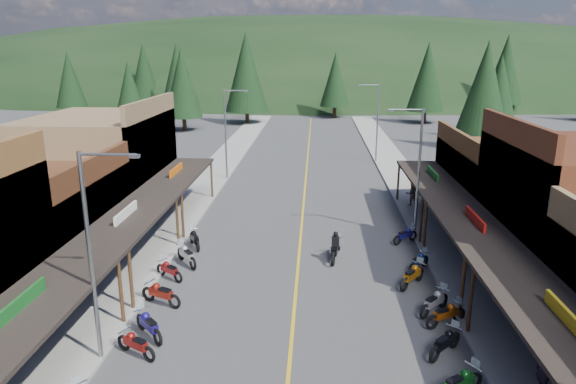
# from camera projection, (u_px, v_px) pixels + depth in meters

# --- Properties ---
(ground) EXTENTS (220.00, 220.00, 0.00)m
(ground) POSITION_uv_depth(u_px,v_px,m) (296.00, 292.00, 24.74)
(ground) COLOR #38383A
(ground) RESTS_ON ground
(centerline) EXTENTS (0.15, 90.00, 0.01)m
(centerline) POSITION_uv_depth(u_px,v_px,m) (305.00, 186.00, 43.98)
(centerline) COLOR gold
(centerline) RESTS_ON ground
(sidewalk_west) EXTENTS (3.40, 94.00, 0.15)m
(sidewalk_west) POSITION_uv_depth(u_px,v_px,m) (205.00, 184.00, 44.42)
(sidewalk_west) COLOR gray
(sidewalk_west) RESTS_ON ground
(sidewalk_east) EXTENTS (3.40, 94.00, 0.15)m
(sidewalk_east) POSITION_uv_depth(u_px,v_px,m) (408.00, 187.00, 43.50)
(sidewalk_east) COLOR gray
(sidewalk_east) RESTS_ON ground
(shop_west_2) EXTENTS (10.90, 9.00, 6.20)m
(shop_west_2) POSITION_uv_depth(u_px,v_px,m) (31.00, 226.00, 26.42)
(shop_west_2) COLOR #3F2111
(shop_west_2) RESTS_ON ground
(shop_west_3) EXTENTS (10.90, 10.20, 8.20)m
(shop_west_3) POSITION_uv_depth(u_px,v_px,m) (103.00, 166.00, 35.40)
(shop_west_3) COLOR brown
(shop_west_3) RESTS_ON ground
(shop_east_3) EXTENTS (10.90, 10.20, 6.20)m
(shop_east_3) POSITION_uv_depth(u_px,v_px,m) (508.00, 186.00, 34.21)
(shop_east_3) COLOR #4C2D16
(shop_east_3) RESTS_ON ground
(streetlight_0) EXTENTS (2.16, 0.18, 8.00)m
(streetlight_0) POSITION_uv_depth(u_px,v_px,m) (93.00, 250.00, 18.14)
(streetlight_0) COLOR gray
(streetlight_0) RESTS_ON ground
(streetlight_1) EXTENTS (2.16, 0.18, 8.00)m
(streetlight_1) POSITION_uv_depth(u_px,v_px,m) (227.00, 130.00, 45.08)
(streetlight_1) COLOR gray
(streetlight_1) RESTS_ON ground
(streetlight_2) EXTENTS (2.16, 0.18, 8.00)m
(streetlight_2) POSITION_uv_depth(u_px,v_px,m) (417.00, 167.00, 30.88)
(streetlight_2) COLOR gray
(streetlight_2) RESTS_ON ground
(streetlight_3) EXTENTS (2.16, 0.18, 8.00)m
(streetlight_3) POSITION_uv_depth(u_px,v_px,m) (376.00, 119.00, 52.04)
(streetlight_3) COLOR gray
(streetlight_3) RESTS_ON ground
(ridge_hill) EXTENTS (310.00, 140.00, 60.00)m
(ridge_hill) POSITION_uv_depth(u_px,v_px,m) (314.00, 88.00, 154.62)
(ridge_hill) COLOR black
(ridge_hill) RESTS_ON ground
(pine_0) EXTENTS (5.04, 5.04, 11.00)m
(pine_0) POSITION_uv_depth(u_px,v_px,m) (69.00, 80.00, 84.76)
(pine_0) COLOR black
(pine_0) RESTS_ON ground
(pine_1) EXTENTS (5.88, 5.88, 12.50)m
(pine_1) POSITION_uv_depth(u_px,v_px,m) (177.00, 73.00, 91.41)
(pine_1) COLOR black
(pine_1) RESTS_ON ground
(pine_2) EXTENTS (6.72, 6.72, 14.00)m
(pine_2) POSITION_uv_depth(u_px,v_px,m) (246.00, 72.00, 78.93)
(pine_2) COLOR black
(pine_2) RESTS_ON ground
(pine_3) EXTENTS (5.04, 5.04, 11.00)m
(pine_3) POSITION_uv_depth(u_px,v_px,m) (335.00, 79.00, 86.29)
(pine_3) COLOR black
(pine_3) RESTS_ON ground
(pine_4) EXTENTS (5.88, 5.88, 12.50)m
(pine_4) POSITION_uv_depth(u_px,v_px,m) (427.00, 77.00, 79.58)
(pine_4) COLOR black
(pine_4) RESTS_ON ground
(pine_5) EXTENTS (6.72, 6.72, 14.00)m
(pine_5) POSITION_uv_depth(u_px,v_px,m) (505.00, 69.00, 90.08)
(pine_5) COLOR black
(pine_5) RESTS_ON ground
(pine_7) EXTENTS (5.88, 5.88, 12.50)m
(pine_7) POSITION_uv_depth(u_px,v_px,m) (144.00, 72.00, 97.60)
(pine_7) COLOR black
(pine_7) RESTS_ON ground
(pine_8) EXTENTS (4.48, 4.48, 10.00)m
(pine_8) POSITION_uv_depth(u_px,v_px,m) (130.00, 95.00, 62.78)
(pine_8) COLOR black
(pine_8) RESTS_ON ground
(pine_9) EXTENTS (4.93, 4.93, 10.80)m
(pine_9) POSITION_uv_depth(u_px,v_px,m) (499.00, 90.00, 65.06)
(pine_9) COLOR black
(pine_9) RESTS_ON ground
(pine_10) EXTENTS (5.38, 5.38, 11.60)m
(pine_10) POSITION_uv_depth(u_px,v_px,m) (182.00, 83.00, 71.97)
(pine_10) COLOR black
(pine_10) RESTS_ON ground
(pine_11) EXTENTS (5.82, 5.82, 12.40)m
(pine_11) POSITION_uv_depth(u_px,v_px,m) (485.00, 87.00, 58.32)
(pine_11) COLOR black
(pine_11) RESTS_ON ground
(bike_west_5) EXTENTS (2.04, 1.55, 1.13)m
(bike_west_5) POSITION_uv_depth(u_px,v_px,m) (136.00, 343.00, 19.43)
(bike_west_5) COLOR maroon
(bike_west_5) RESTS_ON ground
(bike_west_6) EXTENTS (1.99, 2.07, 1.23)m
(bike_west_6) POSITION_uv_depth(u_px,v_px,m) (149.00, 324.00, 20.68)
(bike_west_6) COLOR navy
(bike_west_6) RESTS_ON ground
(bike_west_7) EXTENTS (2.27, 1.58, 1.24)m
(bike_west_7) POSITION_uv_depth(u_px,v_px,m) (161.00, 292.00, 23.35)
(bike_west_7) COLOR maroon
(bike_west_7) RESTS_ON ground
(bike_west_8) EXTENTS (1.93, 1.66, 1.10)m
(bike_west_8) POSITION_uv_depth(u_px,v_px,m) (169.00, 269.00, 25.99)
(bike_west_8) COLOR maroon
(bike_west_8) RESTS_ON ground
(bike_west_9) EXTENTS (1.94, 2.21, 1.27)m
(bike_west_9) POSITION_uv_depth(u_px,v_px,m) (186.00, 254.00, 27.70)
(bike_west_9) COLOR #9FA0A4
(bike_west_9) RESTS_ON ground
(bike_west_10) EXTENTS (1.53, 2.14, 1.17)m
(bike_west_10) POSITION_uv_depth(u_px,v_px,m) (195.00, 238.00, 30.17)
(bike_west_10) COLOR black
(bike_west_10) RESTS_ON ground
(bike_east_4) EXTENTS (2.18, 1.80, 1.23)m
(bike_east_4) POSITION_uv_depth(u_px,v_px,m) (459.00, 383.00, 17.03)
(bike_east_4) COLOR #0D4314
(bike_east_4) RESTS_ON ground
(bike_east_5) EXTENTS (1.91, 1.96, 1.17)m
(bike_east_5) POSITION_uv_depth(u_px,v_px,m) (445.00, 341.00, 19.49)
(bike_east_5) COLOR black
(bike_east_5) RESTS_ON ground
(bike_east_6) EXTENTS (2.10, 1.56, 1.16)m
(bike_east_6) POSITION_uv_depth(u_px,v_px,m) (446.00, 313.00, 21.59)
(bike_east_6) COLOR #9E420B
(bike_east_6) RESTS_ON ground
(bike_east_7) EXTENTS (1.96, 2.00, 1.20)m
(bike_east_7) POSITION_uv_depth(u_px,v_px,m) (434.00, 301.00, 22.60)
(bike_east_7) COLOR gray
(bike_east_7) RESTS_ON ground
(bike_east_8) EXTENTS (1.94, 2.19, 1.26)m
(bike_east_8) POSITION_uv_depth(u_px,v_px,m) (412.00, 274.00, 25.20)
(bike_east_8) COLOR #B1630C
(bike_east_8) RESTS_ON ground
(bike_east_9) EXTENTS (1.69, 1.85, 1.08)m
(bike_east_9) POSITION_uv_depth(u_px,v_px,m) (419.00, 261.00, 27.08)
(bike_east_9) COLOR navy
(bike_east_9) RESTS_ON ground
(bike_east_10) EXTENTS (1.90, 1.68, 1.09)m
(bike_east_10) POSITION_uv_depth(u_px,v_px,m) (405.00, 234.00, 30.90)
(bike_east_10) COLOR navy
(bike_east_10) RESTS_ON ground
(rider_on_bike) EXTENTS (1.10, 2.40, 1.76)m
(rider_on_bike) POSITION_uv_depth(u_px,v_px,m) (335.00, 248.00, 28.34)
(rider_on_bike) COLOR black
(rider_on_bike) RESTS_ON ground
(pedestrian_east_a) EXTENTS (0.49, 0.69, 1.79)m
(pedestrian_east_a) POSITION_uv_depth(u_px,v_px,m) (544.00, 368.00, 17.09)
(pedestrian_east_a) COLOR #251B29
(pedestrian_east_a) RESTS_ON sidewalk_east
(pedestrian_east_b) EXTENTS (0.91, 0.61, 1.75)m
(pedestrian_east_b) POSITION_uv_depth(u_px,v_px,m) (412.00, 194.00, 37.85)
(pedestrian_east_b) COLOR brown
(pedestrian_east_b) RESTS_ON sidewalk_east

